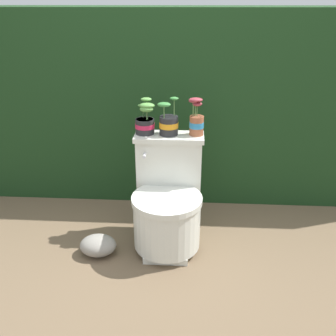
{
  "coord_description": "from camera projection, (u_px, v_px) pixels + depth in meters",
  "views": [
    {
      "loc": [
        0.14,
        -2.02,
        1.48
      ],
      "look_at": [
        0.01,
        0.09,
        0.52
      ],
      "focal_mm": 40.0,
      "sensor_mm": 36.0,
      "label": 1
    }
  ],
  "objects": [
    {
      "name": "potted_plant_midleft",
      "position": [
        169.0,
        123.0,
        2.32
      ],
      "size": [
        0.13,
        0.12,
        0.23
      ],
      "color": "#262628",
      "rests_on": "toilet"
    },
    {
      "name": "garden_stone",
      "position": [
        98.0,
        245.0,
        2.35
      ],
      "size": [
        0.23,
        0.18,
        0.13
      ],
      "color": "gray",
      "rests_on": "ground"
    },
    {
      "name": "potted_plant_middle",
      "position": [
        196.0,
        121.0,
        2.31
      ],
      "size": [
        0.1,
        0.09,
        0.23
      ],
      "color": "#9E5638",
      "rests_on": "toilet"
    },
    {
      "name": "hedge_backdrop",
      "position": [
        174.0,
        101.0,
        3.07
      ],
      "size": [
        3.75,
        0.83,
        1.43
      ],
      "color": "#193819",
      "rests_on": "ground"
    },
    {
      "name": "ground_plane",
      "position": [
        166.0,
        246.0,
        2.45
      ],
      "size": [
        12.0,
        12.0,
        0.0
      ],
      "primitive_type": "plane",
      "color": "brown"
    },
    {
      "name": "toilet",
      "position": [
        168.0,
        204.0,
        2.37
      ],
      "size": [
        0.44,
        0.54,
        0.7
      ],
      "color": "silver",
      "rests_on": "ground"
    },
    {
      "name": "potted_plant_left",
      "position": [
        145.0,
        121.0,
        2.34
      ],
      "size": [
        0.13,
        0.12,
        0.22
      ],
      "color": "#262628",
      "rests_on": "toilet"
    }
  ]
}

